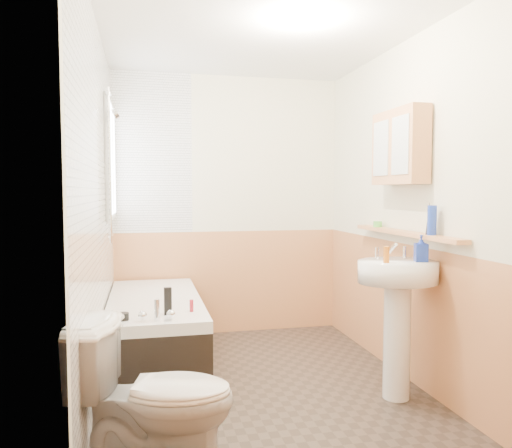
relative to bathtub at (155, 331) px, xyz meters
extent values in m
plane|color=#2F2621|center=(0.73, -0.53, -0.29)|extent=(2.80, 2.80, 0.00)
plane|color=white|center=(0.73, -0.53, 2.21)|extent=(2.80, 2.80, 0.00)
cube|color=#ECE6C3|center=(0.73, 0.88, 0.96)|extent=(2.20, 0.02, 2.50)
cube|color=#ECE6C3|center=(0.73, -1.94, 0.96)|extent=(2.20, 0.02, 2.50)
cube|color=#ECE6C3|center=(-0.38, -0.53, 0.96)|extent=(0.02, 2.80, 2.50)
cube|color=#ECE6C3|center=(1.84, -0.53, 0.96)|extent=(0.02, 2.80, 2.50)
cube|color=tan|center=(1.82, -0.53, 0.21)|extent=(0.01, 2.80, 1.00)
cube|color=tan|center=(0.73, -1.92, 0.21)|extent=(2.20, 0.01, 1.00)
cube|color=tan|center=(0.73, 0.86, 0.21)|extent=(2.20, 0.01, 1.00)
cube|color=white|center=(-0.36, -0.53, 0.96)|extent=(0.01, 2.80, 2.50)
cube|color=white|center=(0.00, 0.86, 1.46)|extent=(0.75, 0.01, 1.50)
cube|color=white|center=(-0.34, 0.42, 1.36)|extent=(0.03, 0.79, 0.99)
cube|color=white|center=(-0.32, 0.42, 1.36)|extent=(0.01, 0.70, 0.90)
cube|color=white|center=(-0.32, 0.42, 1.36)|extent=(0.01, 0.04, 0.90)
cube|color=black|center=(0.00, 0.00, -0.05)|extent=(0.70, 1.63, 0.48)
cube|color=white|center=(0.00, 0.00, 0.23)|extent=(0.70, 1.63, 0.08)
cube|color=white|center=(0.00, 0.00, 0.22)|extent=(0.56, 1.49, 0.04)
cylinder|color=silver|center=(0.00, -0.72, 0.34)|extent=(0.04, 0.04, 0.14)
sphere|color=silver|center=(-0.09, -0.72, 0.31)|extent=(0.06, 0.06, 0.06)
sphere|color=silver|center=(0.09, -0.72, 0.31)|extent=(0.06, 0.06, 0.06)
cylinder|color=silver|center=(-0.32, 0.00, 1.29)|extent=(0.02, 0.02, 1.17)
cylinder|color=silver|center=(-0.32, 0.00, 0.75)|extent=(0.04, 0.04, 0.02)
cylinder|color=silver|center=(-0.32, 0.00, 1.83)|extent=(0.04, 0.04, 0.02)
cylinder|color=silver|center=(-0.27, 0.00, 1.68)|extent=(0.06, 0.08, 0.09)
imported|color=white|center=(-0.03, -1.53, 0.09)|extent=(0.86, 0.60, 0.76)
cylinder|color=white|center=(1.57, -0.95, 0.09)|extent=(0.18, 0.18, 0.75)
ellipsoid|color=white|center=(1.57, -0.95, 0.57)|extent=(0.54, 0.44, 0.15)
cylinder|color=silver|center=(1.47, -0.84, 0.68)|extent=(0.03, 0.03, 0.08)
cylinder|color=silver|center=(1.67, -0.84, 0.68)|extent=(0.03, 0.03, 0.08)
cylinder|color=silver|center=(1.57, -0.86, 0.71)|extent=(0.02, 0.11, 0.09)
cube|color=tan|center=(1.77, -0.65, 0.80)|extent=(0.10, 1.40, 0.03)
cube|color=tan|center=(1.75, -0.62, 1.42)|extent=(0.14, 0.60, 0.54)
cube|color=silver|center=(1.67, -0.76, 1.42)|extent=(0.01, 0.23, 0.40)
cube|color=silver|center=(1.67, -0.47, 1.42)|extent=(0.01, 0.23, 0.40)
cylinder|color=#19339E|center=(1.77, -1.01, 0.91)|extent=(0.08, 0.08, 0.20)
cone|color=black|center=(1.77, -0.98, 0.92)|extent=(0.05, 0.05, 0.22)
cylinder|color=#59C647|center=(1.77, -0.24, 0.83)|extent=(0.09, 0.09, 0.05)
imported|color=#19339E|center=(1.69, -1.01, 0.68)|extent=(0.13, 0.19, 0.08)
cylinder|color=orange|center=(1.45, -1.02, 0.69)|extent=(0.05, 0.05, 0.11)
cube|color=black|center=(0.08, -0.57, 0.36)|extent=(0.05, 0.04, 0.19)
cylinder|color=black|center=(-0.21, -0.65, 0.29)|extent=(0.08, 0.08, 0.05)
cylinder|color=maroon|center=(0.24, -0.52, 0.31)|extent=(0.03, 0.03, 0.08)
camera|label=1|loc=(-0.07, -3.94, 1.10)|focal=35.00mm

